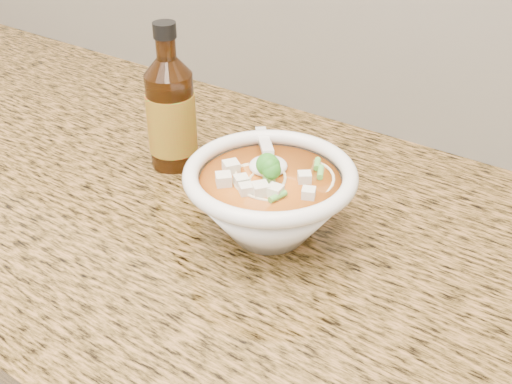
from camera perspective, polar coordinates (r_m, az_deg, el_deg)
The scene contains 3 objects.
counter_slab at distance 0.88m, azimuth -5.44°, elevation -1.31°, with size 4.00×0.68×0.04m, color olive.
soup_bowl at distance 0.76m, azimuth 1.23°, elevation -0.74°, with size 0.20×0.21×0.11m.
hot_sauce_bottle at distance 0.90m, azimuth -7.56°, elevation 6.89°, with size 0.08×0.08×0.21m.
Camera 1 is at (0.48, 1.13, 1.37)m, focal length 45.00 mm.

